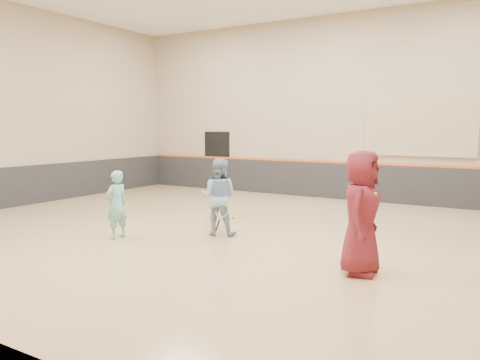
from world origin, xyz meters
The scene contains 14 objects.
room centered at (0.00, 0.00, 0.81)m, with size 15.04×12.04×6.22m.
wainscot_back centered at (0.00, 5.97, 0.60)m, with size 14.90×0.04×1.20m, color #232326.
wainscot_left centered at (-7.47, 0.00, 0.60)m, with size 0.04×11.90×1.20m, color #232326.
accent_stripe centered at (0.00, 5.96, 1.22)m, with size 14.90×0.03×0.06m, color #D85914.
acoustic_panel centered at (2.80, 5.95, 2.50)m, with size 3.20×0.08×2.00m, color tan.
doorway centered at (-4.50, 5.98, 1.10)m, with size 1.10×0.05×2.20m, color black.
girl centered at (-1.91, -1.79, 0.73)m, with size 0.53×0.35×1.46m, color #6AB8A8.
instructor centered at (-0.23, -0.37, 0.85)m, with size 0.83×0.64×1.70m, color #7DA1C1.
young_man centered at (3.27, -1.53, 1.01)m, with size 0.98×0.64×2.01m, color maroon.
held_racket centered at (-0.01, -0.58, 0.59)m, with size 0.41×0.41×0.68m, color #A8C22A, non-canonical shape.
spare_racket centered at (-0.91, 1.41, 0.06)m, with size 0.60×0.60×0.12m, color yellow, non-canonical shape.
ball_under_racket centered at (-0.38, -0.54, 0.03)m, with size 0.07×0.07×0.07m, color gold.
ball_in_hand centered at (3.51, -1.63, 1.34)m, with size 0.07×0.07×0.07m, color #BCCB2F.
ball_beside_spare centered at (-1.41, 3.20, 0.03)m, with size 0.07×0.07×0.07m, color #CEE034.
Camera 1 is at (5.39, -8.87, 2.38)m, focal length 35.00 mm.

